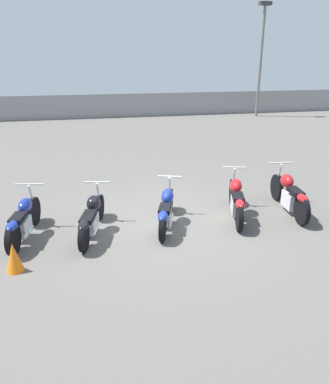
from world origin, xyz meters
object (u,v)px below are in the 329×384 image
(motorcycle_slot_0, at_px, (23,220))
(motorcycle_slot_3, at_px, (236,199))
(light_pole_left, at_px, (262,50))
(motorcycle_slot_4, at_px, (290,194))
(traffic_cone_near, at_px, (14,257))
(motorcycle_slot_1, at_px, (92,217))
(motorcycle_slot_2, at_px, (166,209))

(motorcycle_slot_0, xyz_separation_m, motorcycle_slot_3, (4.67, 0.11, 0.02))
(light_pole_left, distance_m, motorcycle_slot_3, 16.53)
(motorcycle_slot_4, height_order, traffic_cone_near, motorcycle_slot_4)
(motorcycle_slot_1, relative_size, traffic_cone_near, 3.85)
(traffic_cone_near, bearing_deg, motorcycle_slot_0, 89.20)
(motorcycle_slot_4, relative_size, traffic_cone_near, 4.11)
(light_pole_left, distance_m, motorcycle_slot_4, 15.95)
(motorcycle_slot_1, height_order, motorcycle_slot_4, motorcycle_slot_4)
(motorcycle_slot_1, bearing_deg, motorcycle_slot_2, 17.60)
(traffic_cone_near, bearing_deg, motorcycle_slot_2, 22.71)
(motorcycle_slot_2, xyz_separation_m, motorcycle_slot_4, (3.06, 0.14, 0.04))
(motorcycle_slot_1, xyz_separation_m, motorcycle_slot_4, (4.68, 0.22, 0.05))
(motorcycle_slot_0, relative_size, motorcycle_slot_1, 0.95)
(motorcycle_slot_3, relative_size, traffic_cone_near, 3.94)
(light_pole_left, xyz_separation_m, motorcycle_slot_1, (-10.71, -14.57, -3.50))
(motorcycle_slot_0, height_order, motorcycle_slot_2, motorcycle_slot_0)
(motorcycle_slot_3, bearing_deg, motorcycle_slot_1, -159.77)
(light_pole_left, relative_size, motorcycle_slot_0, 3.28)
(traffic_cone_near, bearing_deg, motorcycle_slot_3, 16.40)
(motorcycle_slot_4, xyz_separation_m, traffic_cone_near, (-6.06, -1.39, -0.18))
(motorcycle_slot_4, bearing_deg, motorcycle_slot_0, -170.68)
(motorcycle_slot_1, bearing_deg, motorcycle_slot_3, 18.20)
(motorcycle_slot_3, distance_m, motorcycle_slot_4, 1.37)
(motorcycle_slot_0, xyz_separation_m, motorcycle_slot_4, (6.04, 0.12, 0.03))
(motorcycle_slot_1, relative_size, motorcycle_slot_4, 0.94)
(motorcycle_slot_0, relative_size, motorcycle_slot_2, 0.98)
(motorcycle_slot_2, height_order, traffic_cone_near, motorcycle_slot_2)
(light_pole_left, xyz_separation_m, traffic_cone_near, (-12.10, -15.75, -3.62))
(motorcycle_slot_0, distance_m, motorcycle_slot_3, 4.68)
(light_pole_left, xyz_separation_m, motorcycle_slot_0, (-12.08, -14.47, -3.48))
(motorcycle_slot_3, xyz_separation_m, motorcycle_slot_4, (1.37, 0.01, 0.01))
(motorcycle_slot_0, xyz_separation_m, motorcycle_slot_2, (2.99, -0.01, -0.01))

